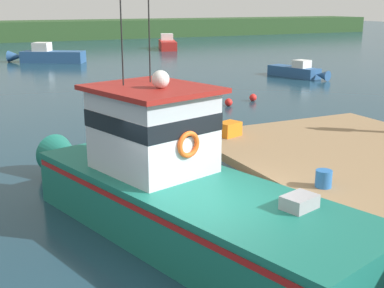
{
  "coord_description": "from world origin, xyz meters",
  "views": [
    {
      "loc": [
        -3.87,
        -7.73,
        4.64
      ],
      "look_at": [
        1.2,
        2.72,
        1.4
      ],
      "focal_mm": 47.32,
      "sensor_mm": 36.0,
      "label": 1
    }
  ],
  "objects_px": {
    "bait_bucket": "(324,179)",
    "moored_boat_off_the_point": "(48,56)",
    "main_fishing_boat": "(172,186)",
    "moored_boat_near_channel": "(167,44)",
    "crate_single_by_cleat": "(229,129)",
    "mooring_buoy_outer": "(253,98)",
    "mooring_buoy_spare_mooring": "(229,102)",
    "moored_boat_outer_mooring": "(298,71)"
  },
  "relations": [
    {
      "from": "mooring_buoy_spare_mooring",
      "to": "main_fishing_boat",
      "type": "bearing_deg",
      "value": -124.83
    },
    {
      "from": "main_fishing_boat",
      "to": "mooring_buoy_spare_mooring",
      "type": "height_order",
      "value": "main_fishing_boat"
    },
    {
      "from": "moored_boat_off_the_point",
      "to": "main_fishing_boat",
      "type": "bearing_deg",
      "value": -96.18
    },
    {
      "from": "moored_boat_near_channel",
      "to": "mooring_buoy_spare_mooring",
      "type": "bearing_deg",
      "value": -107.85
    },
    {
      "from": "main_fishing_boat",
      "to": "bait_bucket",
      "type": "bearing_deg",
      "value": -36.86
    },
    {
      "from": "bait_bucket",
      "to": "moored_boat_near_channel",
      "type": "xyz_separation_m",
      "value": [
        14.8,
        42.29,
        -0.83
      ]
    },
    {
      "from": "mooring_buoy_outer",
      "to": "bait_bucket",
      "type": "bearing_deg",
      "value": -117.56
    },
    {
      "from": "bait_bucket",
      "to": "moored_boat_off_the_point",
      "type": "height_order",
      "value": "moored_boat_off_the_point"
    },
    {
      "from": "crate_single_by_cleat",
      "to": "moored_boat_off_the_point",
      "type": "bearing_deg",
      "value": 88.36
    },
    {
      "from": "moored_boat_outer_mooring",
      "to": "moored_boat_off_the_point",
      "type": "bearing_deg",
      "value": 129.42
    },
    {
      "from": "moored_boat_near_channel",
      "to": "mooring_buoy_outer",
      "type": "distance_m",
      "value": 29.78
    },
    {
      "from": "crate_single_by_cleat",
      "to": "mooring_buoy_outer",
      "type": "height_order",
      "value": "crate_single_by_cleat"
    },
    {
      "from": "bait_bucket",
      "to": "moored_boat_near_channel",
      "type": "relative_size",
      "value": 0.05
    },
    {
      "from": "moored_boat_outer_mooring",
      "to": "mooring_buoy_outer",
      "type": "distance_m",
      "value": 9.16
    },
    {
      "from": "moored_boat_off_the_point",
      "to": "moored_boat_near_channel",
      "type": "relative_size",
      "value": 0.97
    },
    {
      "from": "moored_boat_off_the_point",
      "to": "mooring_buoy_spare_mooring",
      "type": "relative_size",
      "value": 16.54
    },
    {
      "from": "main_fishing_boat",
      "to": "crate_single_by_cleat",
      "type": "xyz_separation_m",
      "value": [
        2.72,
        2.41,
        0.38
      ]
    },
    {
      "from": "main_fishing_boat",
      "to": "mooring_buoy_spare_mooring",
      "type": "xyz_separation_m",
      "value": [
        7.76,
        11.15,
        -0.83
      ]
    },
    {
      "from": "main_fishing_boat",
      "to": "mooring_buoy_outer",
      "type": "relative_size",
      "value": 27.87
    },
    {
      "from": "moored_boat_near_channel",
      "to": "mooring_buoy_spare_mooring",
      "type": "height_order",
      "value": "moored_boat_near_channel"
    },
    {
      "from": "bait_bucket",
      "to": "mooring_buoy_spare_mooring",
      "type": "bearing_deg",
      "value": 67.55
    },
    {
      "from": "moored_boat_outer_mooring",
      "to": "mooring_buoy_spare_mooring",
      "type": "height_order",
      "value": "moored_boat_outer_mooring"
    },
    {
      "from": "crate_single_by_cleat",
      "to": "moored_boat_off_the_point",
      "type": "distance_m",
      "value": 30.91
    },
    {
      "from": "crate_single_by_cleat",
      "to": "moored_boat_off_the_point",
      "type": "height_order",
      "value": "moored_boat_off_the_point"
    },
    {
      "from": "moored_boat_off_the_point",
      "to": "mooring_buoy_outer",
      "type": "bearing_deg",
      "value": -74.78
    },
    {
      "from": "crate_single_by_cleat",
      "to": "moored_boat_near_channel",
      "type": "relative_size",
      "value": 0.1
    },
    {
      "from": "bait_bucket",
      "to": "main_fishing_boat",
      "type": "bearing_deg",
      "value": 143.14
    },
    {
      "from": "moored_boat_outer_mooring",
      "to": "mooring_buoy_outer",
      "type": "xyz_separation_m",
      "value": [
        -7.09,
        -5.79,
        -0.21
      ]
    },
    {
      "from": "main_fishing_boat",
      "to": "bait_bucket",
      "type": "height_order",
      "value": "main_fishing_boat"
    },
    {
      "from": "moored_boat_off_the_point",
      "to": "mooring_buoy_outer",
      "type": "relative_size",
      "value": 16.86
    },
    {
      "from": "moored_boat_near_channel",
      "to": "mooring_buoy_outer",
      "type": "relative_size",
      "value": 17.39
    },
    {
      "from": "mooring_buoy_outer",
      "to": "moored_boat_outer_mooring",
      "type": "bearing_deg",
      "value": 39.22
    },
    {
      "from": "moored_boat_off_the_point",
      "to": "bait_bucket",
      "type": "bearing_deg",
      "value": -91.95
    },
    {
      "from": "bait_bucket",
      "to": "mooring_buoy_outer",
      "type": "bearing_deg",
      "value": 62.44
    },
    {
      "from": "moored_boat_off_the_point",
      "to": "moored_boat_near_channel",
      "type": "height_order",
      "value": "moored_boat_off_the_point"
    },
    {
      "from": "bait_bucket",
      "to": "mooring_buoy_outer",
      "type": "distance_m",
      "value": 15.31
    },
    {
      "from": "mooring_buoy_outer",
      "to": "mooring_buoy_spare_mooring",
      "type": "distance_m",
      "value": 1.8
    },
    {
      "from": "main_fishing_boat",
      "to": "moored_boat_near_channel",
      "type": "relative_size",
      "value": 1.6
    },
    {
      "from": "crate_single_by_cleat",
      "to": "mooring_buoy_outer",
      "type": "distance_m",
      "value": 11.57
    },
    {
      "from": "crate_single_by_cleat",
      "to": "moored_boat_near_channel",
      "type": "xyz_separation_m",
      "value": [
        14.49,
        38.08,
        -0.85
      ]
    },
    {
      "from": "crate_single_by_cleat",
      "to": "moored_boat_off_the_point",
      "type": "xyz_separation_m",
      "value": [
        0.89,
        30.88,
        -0.84
      ]
    },
    {
      "from": "moored_boat_outer_mooring",
      "to": "main_fishing_boat",
      "type": "bearing_deg",
      "value": -133.39
    }
  ]
}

